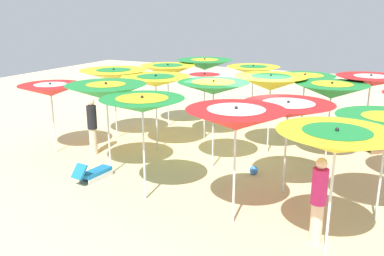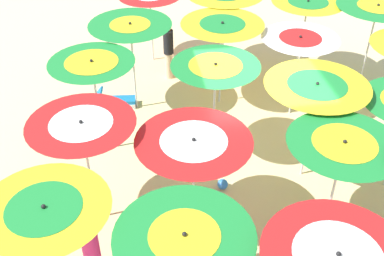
# 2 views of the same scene
# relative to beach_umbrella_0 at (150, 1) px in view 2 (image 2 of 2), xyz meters

# --- Properties ---
(ground) EXTENTS (39.83, 39.83, 0.04)m
(ground) POSITION_rel_beach_umbrella_0_xyz_m (1.88, -5.49, -2.03)
(ground) COLOR beige
(beach_umbrella_0) EXTENTS (1.93, 1.93, 2.24)m
(beach_umbrella_0) POSITION_rel_beach_umbrella_0_xyz_m (0.00, 0.00, 0.00)
(beach_umbrella_0) COLOR silver
(beach_umbrella_0) RESTS_ON ground
(beach_umbrella_1) EXTENTS (2.12, 2.12, 2.56)m
(beach_umbrella_1) POSITION_rel_beach_umbrella_0_xyz_m (-0.72, -2.67, 0.29)
(beach_umbrella_1) COLOR silver
(beach_umbrella_1) RESTS_ON ground
(beach_umbrella_2) EXTENTS (1.93, 1.93, 2.53)m
(beach_umbrella_2) POSITION_rel_beach_umbrella_0_xyz_m (-1.66, -4.40, 0.30)
(beach_umbrella_2) COLOR silver
(beach_umbrella_2) RESTS_ON ground
(beach_umbrella_3) EXTENTS (2.02, 2.02, 2.54)m
(beach_umbrella_3) POSITION_rel_beach_umbrella_0_xyz_m (-1.83, -6.70, 0.27)
(beach_umbrella_3) COLOR silver
(beach_umbrella_3) RESTS_ON ground
(beach_umbrella_4) EXTENTS (2.02, 2.02, 2.48)m
(beach_umbrella_4) POSITION_rel_beach_umbrella_0_xyz_m (-2.33, -8.67, 0.22)
(beach_umbrella_4) COLOR silver
(beach_umbrella_4) RESTS_ON ground
(beach_umbrella_6) EXTENTS (2.17, 2.17, 2.46)m
(beach_umbrella_6) POSITION_rel_beach_umbrella_0_xyz_m (1.63, -2.78, 0.23)
(beach_umbrella_6) COLOR silver
(beach_umbrella_6) RESTS_ON ground
(beach_umbrella_7) EXTENTS (1.98, 1.98, 2.54)m
(beach_umbrella_7) POSITION_rel_beach_umbrella_0_xyz_m (1.00, -5.00, 0.30)
(beach_umbrella_7) COLOR silver
(beach_umbrella_7) RESTS_ON ground
(beach_umbrella_8) EXTENTS (2.16, 2.16, 2.34)m
(beach_umbrella_8) POSITION_rel_beach_umbrella_0_xyz_m (0.15, -7.27, 0.10)
(beach_umbrella_8) COLOR silver
(beach_umbrella_8) RESTS_ON ground
(beach_umbrella_9) EXTENTS (2.09, 2.09, 2.35)m
(beach_umbrella_9) POSITION_rel_beach_umbrella_0_xyz_m (-0.34, -9.42, 0.13)
(beach_umbrella_9) COLOR silver
(beach_umbrella_9) RESTS_ON ground
(beach_umbrella_10) EXTENTS (2.06, 2.06, 2.44)m
(beach_umbrella_10) POSITION_rel_beach_umbrella_0_xyz_m (4.32, -1.69, 0.16)
(beach_umbrella_10) COLOR silver
(beach_umbrella_10) RESTS_ON ground
(beach_umbrella_11) EXTENTS (1.96, 1.96, 2.33)m
(beach_umbrella_11) POSITION_rel_beach_umbrella_0_xyz_m (3.43, -3.62, 0.10)
(beach_umbrella_11) COLOR silver
(beach_umbrella_11) RESTS_ON ground
(beach_umbrella_12) EXTENTS (2.19, 2.19, 2.51)m
(beach_umbrella_12) POSITION_rel_beach_umbrella_0_xyz_m (2.91, -6.07, 0.23)
(beach_umbrella_12) COLOR silver
(beach_umbrella_12) RESTS_ON ground
(beach_umbrella_13) EXTENTS (2.05, 2.05, 2.44)m
(beach_umbrella_13) POSITION_rel_beach_umbrella_0_xyz_m (2.73, -7.88, 0.17)
(beach_umbrella_13) COLOR silver
(beach_umbrella_13) RESTS_ON ground
(beach_umbrella_15) EXTENTS (2.26, 2.26, 2.51)m
(beach_umbrella_15) POSITION_rel_beach_umbrella_0_xyz_m (6.03, -2.44, 0.24)
(beach_umbrella_15) COLOR silver
(beach_umbrella_15) RESTS_ON ground
(lounger_0) EXTENTS (1.21, 0.48, 0.57)m
(lounger_0) POSITION_rel_beach_umbrella_0_xyz_m (-1.27, -2.54, -1.81)
(lounger_0) COLOR silver
(lounger_0) RESTS_ON ground
(beachgoer_1) EXTENTS (0.30, 0.30, 1.78)m
(beachgoer_1) POSITION_rel_beach_umbrella_0_xyz_m (0.39, -1.20, -1.07)
(beachgoer_1) COLOR beige
(beachgoer_1) RESTS_ON ground
(beachgoer_2) EXTENTS (0.30, 0.30, 1.73)m
(beachgoer_2) POSITION_rel_beach_umbrella_0_xyz_m (-1.81, -8.40, -1.10)
(beachgoer_2) COLOR beige
(beachgoer_2) RESTS_ON ground
(beach_ball) EXTENTS (0.24, 0.24, 0.24)m
(beach_ball) POSITION_rel_beach_umbrella_0_xyz_m (0.98, -6.25, -1.89)
(beach_ball) COLOR #337FE5
(beach_ball) RESTS_ON ground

